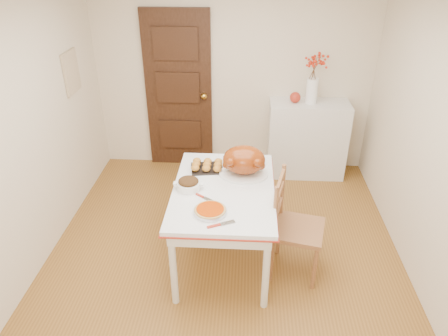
# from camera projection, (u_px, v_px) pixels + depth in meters

# --- Properties ---
(floor) EXTENTS (3.50, 4.00, 0.00)m
(floor) POSITION_uv_depth(u_px,v_px,m) (224.00, 259.00, 4.11)
(floor) COLOR brown
(floor) RESTS_ON ground
(wall_back) EXTENTS (3.50, 0.00, 2.50)m
(wall_back) POSITION_uv_depth(u_px,v_px,m) (233.00, 75.00, 5.23)
(wall_back) COLOR beige
(wall_back) RESTS_ON ground
(wall_left) EXTENTS (0.00, 4.00, 2.50)m
(wall_left) POSITION_uv_depth(u_px,v_px,m) (22.00, 141.00, 3.59)
(wall_left) COLOR beige
(wall_left) RESTS_ON ground
(wall_right) EXTENTS (0.00, 4.00, 2.50)m
(wall_right) POSITION_uv_depth(u_px,v_px,m) (437.00, 152.00, 3.41)
(wall_right) COLOR beige
(wall_right) RESTS_ON ground
(door_back) EXTENTS (0.85, 0.06, 2.06)m
(door_back) POSITION_uv_depth(u_px,v_px,m) (179.00, 92.00, 5.35)
(door_back) COLOR #361E11
(door_back) RESTS_ON ground
(photo_board) EXTENTS (0.03, 0.35, 0.45)m
(photo_board) POSITION_uv_depth(u_px,v_px,m) (71.00, 72.00, 4.50)
(photo_board) COLOR beige
(photo_board) RESTS_ON ground
(sideboard) EXTENTS (0.99, 0.44, 0.99)m
(sideboard) POSITION_uv_depth(u_px,v_px,m) (307.00, 139.00, 5.37)
(sideboard) COLOR silver
(sideboard) RESTS_ON floor
(kitchen_table) EXTENTS (0.93, 1.35, 0.81)m
(kitchen_table) POSITION_uv_depth(u_px,v_px,m) (224.00, 224.00, 3.94)
(kitchen_table) COLOR white
(kitchen_table) RESTS_ON floor
(chair_oak) EXTENTS (0.54, 0.54, 1.02)m
(chair_oak) POSITION_uv_depth(u_px,v_px,m) (298.00, 227.00, 3.74)
(chair_oak) COLOR #A26035
(chair_oak) RESTS_ON floor
(berry_vase) EXTENTS (0.33, 0.33, 0.64)m
(berry_vase) POSITION_uv_depth(u_px,v_px,m) (313.00, 78.00, 4.97)
(berry_vase) COLOR white
(berry_vase) RESTS_ON sideboard
(apple) EXTENTS (0.13, 0.13, 0.13)m
(apple) POSITION_uv_depth(u_px,v_px,m) (295.00, 97.00, 5.10)
(apple) COLOR #A12617
(apple) RESTS_ON sideboard
(turkey_platter) EXTENTS (0.50, 0.42, 0.29)m
(turkey_platter) POSITION_uv_depth(u_px,v_px,m) (244.00, 161.00, 3.87)
(turkey_platter) COLOR maroon
(turkey_platter) RESTS_ON kitchen_table
(pumpkin_pie) EXTENTS (0.34, 0.34, 0.06)m
(pumpkin_pie) POSITION_uv_depth(u_px,v_px,m) (210.00, 210.00, 3.39)
(pumpkin_pie) COLOR #AC3000
(pumpkin_pie) RESTS_ON kitchen_table
(stuffing_dish) EXTENTS (0.28, 0.22, 0.10)m
(stuffing_dish) POSITION_uv_depth(u_px,v_px,m) (189.00, 184.00, 3.70)
(stuffing_dish) COLOR #4B2B12
(stuffing_dish) RESTS_ON kitchen_table
(rolls_tray) EXTENTS (0.34, 0.28, 0.08)m
(rolls_tray) POSITION_uv_depth(u_px,v_px,m) (207.00, 166.00, 4.02)
(rolls_tray) COLOR #AE6C26
(rolls_tray) RESTS_ON kitchen_table
(pie_server) EXTENTS (0.24, 0.16, 0.01)m
(pie_server) POSITION_uv_depth(u_px,v_px,m) (221.00, 224.00, 3.26)
(pie_server) COLOR silver
(pie_server) RESTS_ON kitchen_table
(carving_knife) EXTENTS (0.22, 0.18, 0.01)m
(carving_knife) POSITION_uv_depth(u_px,v_px,m) (206.00, 199.00, 3.58)
(carving_knife) COLOR silver
(carving_knife) RESTS_ON kitchen_table
(drinking_glass) EXTENTS (0.08, 0.08, 0.11)m
(drinking_glass) POSITION_uv_depth(u_px,v_px,m) (236.00, 155.00, 4.17)
(drinking_glass) COLOR white
(drinking_glass) RESTS_ON kitchen_table
(shaker_pair) EXTENTS (0.10, 0.06, 0.09)m
(shaker_pair) POSITION_uv_depth(u_px,v_px,m) (260.00, 160.00, 4.11)
(shaker_pair) COLOR white
(shaker_pair) RESTS_ON kitchen_table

